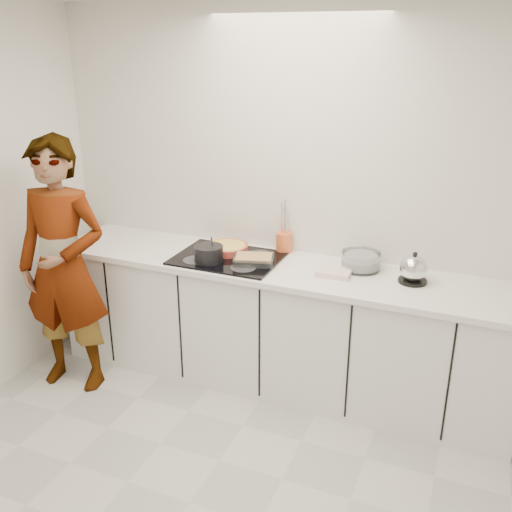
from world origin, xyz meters
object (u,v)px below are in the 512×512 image
at_px(hob, 228,258).
at_px(mixing_bowl, 361,261).
at_px(cook, 64,267).
at_px(kettle, 414,270).
at_px(baking_dish, 254,259).
at_px(tart_dish, 227,248).
at_px(utensil_crock, 284,242).
at_px(saucepan, 209,254).

relative_size(hob, mixing_bowl, 2.79).
bearing_deg(cook, kettle, 7.13).
distance_m(hob, baking_dish, 0.22).
relative_size(tart_dish, kettle, 1.35).
height_order(tart_dish, baking_dish, baking_dish).
xyz_separation_m(baking_dish, utensil_crock, (0.10, 0.32, 0.03)).
bearing_deg(hob, mixing_bowl, 10.63).
relative_size(hob, baking_dish, 2.30).
bearing_deg(saucepan, cook, -155.53).
relative_size(tart_dish, saucepan, 1.53).
height_order(saucepan, baking_dish, saucepan).
bearing_deg(mixing_bowl, baking_dish, -163.48).
bearing_deg(mixing_bowl, saucepan, -163.62).
distance_m(baking_dish, cook, 1.30).
distance_m(saucepan, baking_dish, 0.31).
bearing_deg(kettle, cook, -164.75).
xyz_separation_m(tart_dish, kettle, (1.30, -0.02, 0.04)).
bearing_deg(baking_dish, mixing_bowl, 16.52).
xyz_separation_m(utensil_crock, cook, (-1.30, -0.81, -0.09)).
bearing_deg(kettle, saucepan, -171.50).
xyz_separation_m(hob, utensil_crock, (0.31, 0.28, 0.06)).
height_order(hob, saucepan, saucepan).
bearing_deg(baking_dish, kettle, 6.26).
xyz_separation_m(mixing_bowl, utensil_crock, (-0.58, 0.11, 0.02)).
xyz_separation_m(hob, kettle, (1.25, 0.08, 0.08)).
xyz_separation_m(tart_dish, cook, (-0.93, -0.63, -0.06)).
relative_size(baking_dish, kettle, 1.38).
bearing_deg(kettle, utensil_crock, 167.71).
distance_m(mixing_bowl, cook, 2.01).
bearing_deg(tart_dish, utensil_crock, 26.49).
bearing_deg(hob, saucepan, -125.45).
height_order(baking_dish, mixing_bowl, mixing_bowl).
relative_size(hob, cook, 0.40).
relative_size(saucepan, cook, 0.11).
bearing_deg(hob, utensil_crock, 42.16).
height_order(saucepan, cook, cook).
relative_size(tart_dish, cook, 0.17).
bearing_deg(utensil_crock, tart_dish, -153.51).
distance_m(baking_dish, utensil_crock, 0.33).
bearing_deg(mixing_bowl, tart_dish, -175.95).
bearing_deg(cook, mixing_bowl, 12.24).
xyz_separation_m(saucepan, cook, (-0.90, -0.41, -0.09)).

